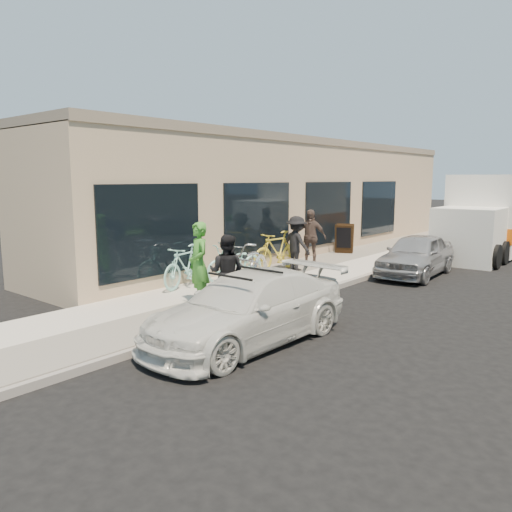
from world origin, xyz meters
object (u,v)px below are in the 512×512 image
Objects in this scene: woman_rider at (199,264)px; cruiser_bike_b at (235,262)px; sedan_white at (248,309)px; bystander_b at (310,237)px; bike_rack at (227,263)px; man_standing at (226,272)px; sandwich_board at (344,238)px; bystander_a at (296,243)px; cruiser_bike_c at (277,251)px; tandem_bike at (248,268)px; sedan_silver at (416,255)px; cruiser_bike_a at (185,266)px; moving_truck at (488,220)px.

woman_rider reaches higher than cruiser_bike_b.
sedan_white is 2.45× the size of bystander_b.
sedan_white is (3.39, -3.11, -0.03)m from bike_rack.
man_standing is (1.98, -2.14, 0.29)m from bike_rack.
sedan_white reaches higher than cruiser_bike_b.
sandwich_board is at bearing 123.02° from woman_rider.
cruiser_bike_b is 1.15× the size of bystander_a.
sandwich_board reaches higher than cruiser_bike_b.
man_standing is 4.82m from bystander_a.
man_standing is 0.82× the size of cruiser_bike_c.
tandem_bike is at bearing -31.13° from bike_rack.
sedan_white is 7.72m from sedan_silver.
sedan_silver reaches higher than cruiser_bike_b.
cruiser_bike_a is 3.75m from bystander_a.
bystander_a is at bearing -145.59° from sedan_silver.
man_standing is (-1.27, -6.74, 0.31)m from sedan_silver.
tandem_bike is at bearing -110.98° from sedan_silver.
woman_rider is at bearing -68.14° from cruiser_bike_c.
sedan_white is 6.28m from bystander_a.
cruiser_bike_c reaches higher than sedan_white.
sandwich_board is 0.66× the size of man_standing.
cruiser_bike_c is 0.61m from bystander_a.
sandwich_board is 2.90m from bystander_b.
cruiser_bike_b is (-3.58, -9.89, -0.68)m from moving_truck.
tandem_bike is at bearing -100.67° from sandwich_board.
man_standing is at bearing 147.73° from sedan_white.
bystander_b reaches higher than man_standing.
sandwich_board is at bearing 77.32° from bystander_b.
moving_truck is at bearing 102.61° from woman_rider.
moving_truck is 3.81× the size of bystander_a.
bystander_b is at bearing 89.17° from cruiser_bike_c.
man_standing reaches higher than tandem_bike.
moving_truck reaches higher than sandwich_board.
bystander_a is at bearing -95.42° from man_standing.
sedan_silver is (3.25, 4.61, -0.02)m from bike_rack.
man_standing is at bearing 120.41° from bystander_a.
tandem_bike is 3.31m from cruiser_bike_c.
woman_rider is 1.86m from cruiser_bike_a.
bike_rack is 0.44× the size of cruiser_bike_b.
cruiser_bike_c reaches higher than sandwich_board.
cruiser_bike_b is (-3.26, 3.30, 0.03)m from sedan_white.
sedan_white is 1.69× the size of tandem_bike.
bike_rack is at bearing -115.43° from cruiser_bike_b.
moving_truck is 10.54m from cruiser_bike_b.
cruiser_bike_a is at bearing -45.61° from man_standing.
bike_rack is 0.46× the size of cruiser_bike_a.
woman_rider reaches higher than sedan_silver.
bike_rack is 3.52m from bystander_b.
cruiser_bike_b is (-3.12, -4.42, 0.02)m from sedan_silver.
sedan_white is at bearing 129.96° from bystander_a.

